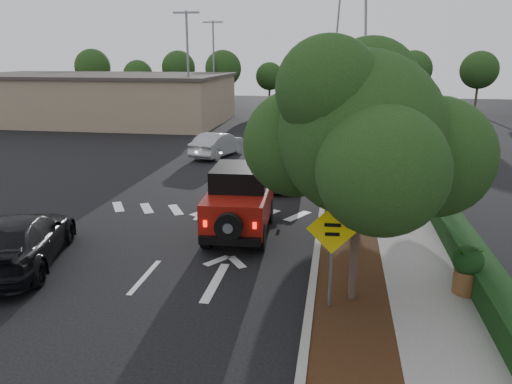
% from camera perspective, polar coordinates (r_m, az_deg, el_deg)
% --- Properties ---
extents(ground, '(120.00, 120.00, 0.00)m').
position_cam_1_polar(ground, '(14.27, -12.59, -9.46)').
color(ground, black).
rests_on(ground, ground).
extents(curb, '(0.20, 70.00, 0.15)m').
position_cam_1_polar(curb, '(24.64, 8.04, 1.65)').
color(curb, '#9E9B93').
rests_on(curb, ground).
extents(planting_strip, '(1.80, 70.00, 0.12)m').
position_cam_1_polar(planting_strip, '(24.64, 10.36, 1.51)').
color(planting_strip, black).
rests_on(planting_strip, ground).
extents(sidewalk, '(2.00, 70.00, 0.12)m').
position_cam_1_polar(sidewalk, '(24.75, 14.76, 1.31)').
color(sidewalk, gray).
rests_on(sidewalk, ground).
extents(hedge, '(0.80, 70.00, 0.80)m').
position_cam_1_polar(hedge, '(24.85, 18.02, 1.92)').
color(hedge, black).
rests_on(hedge, ground).
extents(commercial_building, '(22.00, 12.00, 4.00)m').
position_cam_1_polar(commercial_building, '(47.10, -17.46, 10.09)').
color(commercial_building, gray).
rests_on(commercial_building, ground).
extents(transmission_tower, '(7.00, 4.00, 28.00)m').
position_cam_1_polar(transmission_tower, '(60.22, 10.43, 9.68)').
color(transmission_tower, slate).
rests_on(transmission_tower, ground).
extents(street_tree_near, '(3.80, 3.80, 5.92)m').
position_cam_1_polar(street_tree_near, '(12.89, 10.86, -12.20)').
color(street_tree_near, black).
rests_on(street_tree_near, ground).
extents(street_tree_mid, '(3.20, 3.20, 5.32)m').
position_cam_1_polar(street_tree_mid, '(19.37, 10.50, -2.56)').
color(street_tree_mid, black).
rests_on(street_tree_mid, ground).
extents(street_tree_far, '(3.40, 3.40, 5.62)m').
position_cam_1_polar(street_tree_far, '(25.63, 10.33, 1.92)').
color(street_tree_far, black).
rests_on(street_tree_far, ground).
extents(light_pole_a, '(2.00, 0.22, 9.00)m').
position_cam_1_polar(light_pole_a, '(40.10, -7.51, 6.94)').
color(light_pole_a, slate).
rests_on(light_pole_a, ground).
extents(light_pole_b, '(2.00, 0.22, 9.00)m').
position_cam_1_polar(light_pole_b, '(51.83, -4.72, 8.96)').
color(light_pole_b, slate).
rests_on(light_pole_b, ground).
extents(red_jeep, '(2.19, 4.53, 2.28)m').
position_cam_1_polar(red_jeep, '(16.93, -1.79, -0.86)').
color(red_jeep, black).
rests_on(red_jeep, ground).
extents(silver_suv_ahead, '(2.91, 5.27, 1.40)m').
position_cam_1_polar(silver_suv_ahead, '(23.46, 2.31, 2.66)').
color(silver_suv_ahead, '#94969B').
rests_on(silver_suv_ahead, ground).
extents(black_suv_oncoming, '(3.49, 5.65, 1.53)m').
position_cam_1_polar(black_suv_oncoming, '(15.89, -25.38, -5.02)').
color(black_suv_oncoming, black).
rests_on(black_suv_oncoming, ground).
extents(silver_sedan_oncoming, '(2.60, 4.57, 1.43)m').
position_cam_1_polar(silver_sedan_oncoming, '(29.84, -4.39, 5.45)').
color(silver_sedan_oncoming, '#9FA1A6').
rests_on(silver_sedan_oncoming, ground).
extents(parked_suv, '(4.50, 3.09, 1.42)m').
position_cam_1_polar(parked_suv, '(40.50, -9.55, 7.96)').
color(parked_suv, '#A8ABB0').
rests_on(parked_suv, ground).
extents(speed_hump_sign, '(1.19, 0.12, 2.53)m').
position_cam_1_polar(speed_hump_sign, '(11.66, 8.67, -5.68)').
color(speed_hump_sign, slate).
rests_on(speed_hump_sign, ground).
extents(terracotta_planter, '(0.75, 0.75, 1.32)m').
position_cam_1_polar(terracotta_planter, '(13.56, 23.01, -7.64)').
color(terracotta_planter, brown).
rests_on(terracotta_planter, ground).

